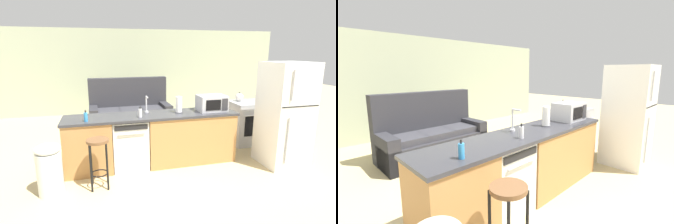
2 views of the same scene
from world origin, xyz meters
The scene contains 15 objects.
ground_plane centered at (0.00, 0.00, 0.00)m, with size 24.00×24.00×0.00m, color tan.
wall_back centered at (0.30, 4.20, 1.30)m, with size 10.00×0.06×2.60m.
kitchen_counter centered at (0.24, 0.00, 0.42)m, with size 2.94×0.66×0.90m.
dishwasher centered at (-0.25, 0.00, 0.42)m, with size 0.58×0.61×0.84m.
stove_range centered at (2.35, 0.55, 0.45)m, with size 0.76×0.68×0.90m.
refrigerator centered at (2.35, -0.55, 0.89)m, with size 0.72×0.73×1.78m.
microwave centered at (1.24, 0.00, 1.04)m, with size 0.50×0.37×0.28m.
sink_faucet centered at (0.07, 0.13, 1.03)m, with size 0.07×0.18×0.30m.
paper_towel_roll centered at (0.62, 0.01, 1.04)m, with size 0.14×0.14×0.28m.
soap_bottle centered at (-0.08, -0.15, 0.97)m, with size 0.06×0.06×0.18m.
dish_soap_bottle centered at (-0.93, -0.19, 0.97)m, with size 0.06×0.06×0.18m.
kettle centered at (2.18, 0.68, 0.99)m, with size 0.21×0.17×0.19m.
bar_stool centered at (-0.77, -0.61, 0.54)m, with size 0.32×0.32×0.74m.
trash_bin centered at (-1.43, -0.64, 0.38)m, with size 0.35×0.35×0.74m.
couch centered at (0.03, 2.35, 0.39)m, with size 2.01×0.93×1.27m.
Camera 1 is at (-0.71, -4.25, 1.97)m, focal length 28.00 mm.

